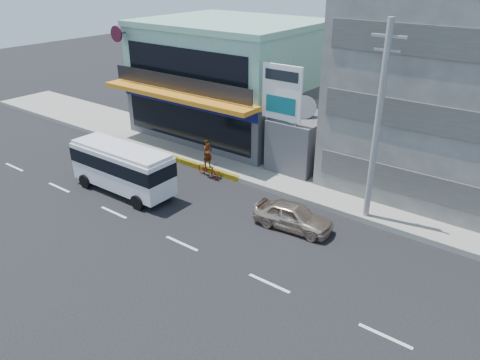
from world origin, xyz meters
name	(u,v)px	position (x,y,z in m)	size (l,w,h in m)	color
ground	(182,244)	(0.00, 0.00, 0.00)	(120.00, 120.00, 0.00)	black
sidewalk	(364,197)	(5.00, 9.50, 0.15)	(70.00, 5.00, 0.30)	gray
shop_building	(231,82)	(-8.00, 13.95, 4.00)	(12.40, 11.70, 8.00)	#47484C
gap_structure	(310,139)	(0.00, 12.00, 1.75)	(3.00, 6.00, 3.50)	#47484C
satellite_dish	(304,116)	(0.00, 11.00, 3.58)	(1.50, 1.50, 0.15)	slate
billboard	(282,99)	(-0.50, 9.20, 4.93)	(2.60, 0.18, 6.90)	gray
utility_pole_near	(377,125)	(6.00, 7.40, 5.15)	(1.60, 0.30, 10.00)	#999993
minibus	(122,165)	(-6.49, 2.03, 1.64)	(6.61, 2.39, 2.76)	silver
sedan	(293,216)	(3.43, 4.42, 0.69)	(1.62, 4.03, 1.37)	beige
motorcycle_rider	(208,165)	(-4.00, 6.56, 0.79)	(1.96, 0.97, 2.41)	#611B0D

